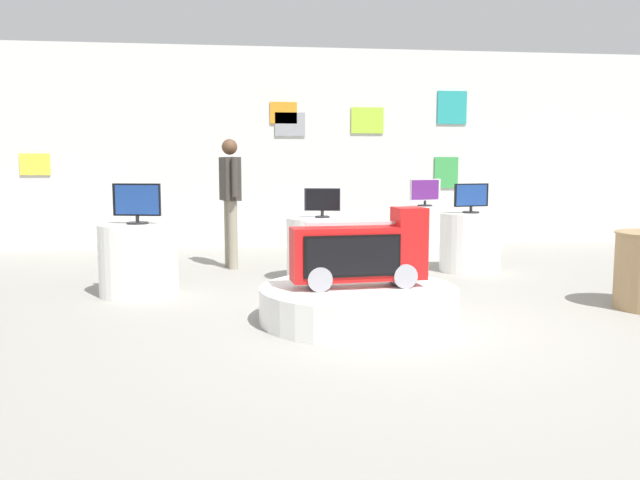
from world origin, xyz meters
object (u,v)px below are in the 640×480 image
(tv_on_left_rear, at_px, (322,201))
(tv_on_right_rear, at_px, (471,197))
(display_pedestal_right_rear, at_px, (470,242))
(display_pedestal_far_right, at_px, (139,260))
(tv_on_far_right, at_px, (137,203))
(display_pedestal_left_rear, at_px, (322,249))
(novelty_firetruck_tv, at_px, (361,254))
(main_display_pedestal, at_px, (358,304))
(display_pedestal_center_rear, at_px, (424,231))
(shopper_browsing_near_truck, at_px, (230,193))
(tv_on_center_rear, at_px, (425,192))

(tv_on_left_rear, xyz_separation_m, tv_on_right_rear, (1.94, 0.47, 0.01))
(display_pedestal_right_rear, height_order, display_pedestal_far_right, same)
(tv_on_left_rear, distance_m, tv_on_far_right, 2.05)
(display_pedestal_left_rear, height_order, display_pedestal_far_right, same)
(display_pedestal_left_rear, height_order, tv_on_right_rear, tv_on_right_rear)
(display_pedestal_far_right, bearing_deg, display_pedestal_right_rear, 14.49)
(novelty_firetruck_tv, bearing_deg, display_pedestal_right_rear, 52.29)
(main_display_pedestal, height_order, tv_on_left_rear, tv_on_left_rear)
(tv_on_left_rear, xyz_separation_m, display_pedestal_right_rear, (1.94, 0.47, -0.55))
(display_pedestal_right_rear, relative_size, tv_on_far_right, 1.55)
(tv_on_right_rear, height_order, display_pedestal_far_right, tv_on_right_rear)
(novelty_firetruck_tv, relative_size, display_pedestal_center_rear, 1.35)
(novelty_firetruck_tv, height_order, tv_on_left_rear, tv_on_left_rear)
(main_display_pedestal, distance_m, shopper_browsing_near_truck, 3.34)
(display_pedestal_left_rear, distance_m, tv_on_left_rear, 0.55)
(novelty_firetruck_tv, height_order, display_pedestal_right_rear, novelty_firetruck_tv)
(novelty_firetruck_tv, relative_size, display_pedestal_left_rear, 1.43)
(display_pedestal_center_rear, bearing_deg, main_display_pedestal, -114.15)
(novelty_firetruck_tv, xyz_separation_m, display_pedestal_right_rear, (1.86, 2.41, -0.21))
(tv_on_center_rear, xyz_separation_m, display_pedestal_far_right, (-3.74, -2.41, -0.58))
(tv_on_left_rear, xyz_separation_m, display_pedestal_far_right, (-1.98, -0.54, -0.55))
(tv_on_center_rear, xyz_separation_m, tv_on_far_right, (-3.74, -2.42, 0.01))
(tv_on_right_rear, bearing_deg, display_pedestal_right_rear, 76.46)
(tv_on_far_right, bearing_deg, tv_on_right_rear, 14.49)
(main_display_pedestal, xyz_separation_m, tv_on_center_rear, (1.71, 3.80, 0.80))
(display_pedestal_far_right, xyz_separation_m, shopper_browsing_near_truck, (0.93, 1.65, 0.61))
(tv_on_left_rear, distance_m, tv_on_center_rear, 2.57)
(tv_on_center_rear, bearing_deg, display_pedestal_right_rear, -82.68)
(tv_on_far_right, bearing_deg, shopper_browsing_near_truck, 60.78)
(tv_on_center_rear, bearing_deg, display_pedestal_left_rear, -133.40)
(tv_on_center_rear, height_order, tv_on_right_rear, tv_on_center_rear)
(display_pedestal_left_rear, height_order, display_pedestal_center_rear, same)
(tv_on_left_rear, relative_size, display_pedestal_far_right, 0.51)
(main_display_pedestal, bearing_deg, tv_on_right_rear, 51.86)
(main_display_pedestal, distance_m, novelty_firetruck_tv, 0.43)
(novelty_firetruck_tv, height_order, shopper_browsing_near_truck, shopper_browsing_near_truck)
(main_display_pedestal, bearing_deg, novelty_firetruck_tv, -12.52)
(display_pedestal_center_rear, bearing_deg, novelty_firetruck_tv, -113.84)
(display_pedestal_center_rear, bearing_deg, tv_on_right_rear, -82.81)
(display_pedestal_right_rear, bearing_deg, shopper_browsing_near_truck, 168.00)
(tv_on_right_rear, bearing_deg, tv_on_center_rear, 97.26)
(main_display_pedestal, bearing_deg, tv_on_center_rear, 65.85)
(display_pedestal_left_rear, relative_size, tv_on_far_right, 1.68)
(novelty_firetruck_tv, bearing_deg, tv_on_right_rear, 52.25)
(display_pedestal_center_rear, relative_size, display_pedestal_far_right, 1.09)
(novelty_firetruck_tv, relative_size, tv_on_right_rear, 2.48)
(tv_on_right_rear, xyz_separation_m, display_pedestal_far_right, (-3.92, -1.01, -0.57))
(display_pedestal_right_rear, xyz_separation_m, tv_on_far_right, (-3.92, -1.02, 0.59))
(shopper_browsing_near_truck, bearing_deg, display_pedestal_right_rear, -12.00)
(tv_on_right_rear, bearing_deg, main_display_pedestal, -128.14)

